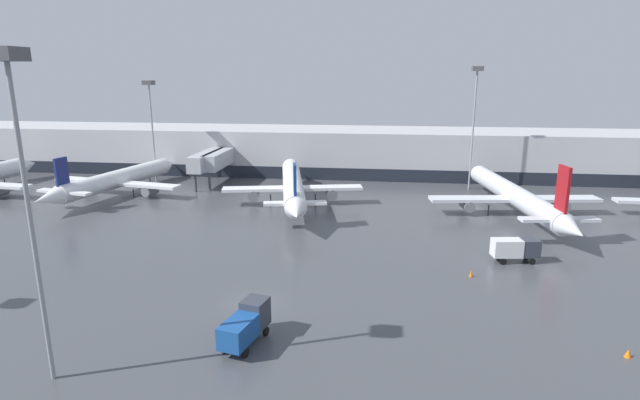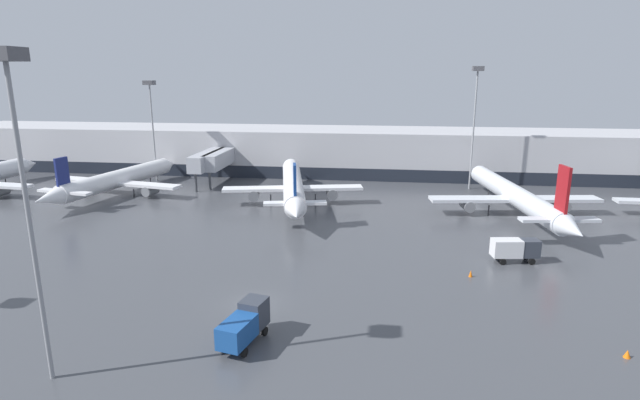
# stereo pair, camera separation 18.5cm
# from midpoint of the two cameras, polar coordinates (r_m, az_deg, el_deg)

# --- Properties ---
(ground_plane) EXTENTS (320.00, 320.00, 0.00)m
(ground_plane) POSITION_cam_midpoint_polar(r_m,az_deg,el_deg) (45.72, -7.54, -11.64)
(ground_plane) COLOR #424449
(terminal_building) EXTENTS (160.00, 29.40, 9.00)m
(terminal_building) POSITION_cam_midpoint_polar(r_m,az_deg,el_deg) (103.31, 1.15, 5.64)
(terminal_building) COLOR #B2B2B7
(terminal_building) RESTS_ON ground_plane
(parked_jet_0) EXTENTS (21.73, 36.85, 8.66)m
(parked_jet_0) POSITION_cam_midpoint_polar(r_m,az_deg,el_deg) (77.60, -3.05, 1.73)
(parked_jet_0) COLOR white
(parked_jet_0) RESTS_ON ground_plane
(parked_jet_1) EXTENTS (24.60, 38.26, 9.56)m
(parked_jet_1) POSITION_cam_midpoint_polar(r_m,az_deg,el_deg) (77.34, 21.46, 0.47)
(parked_jet_1) COLOR silver
(parked_jet_1) RESTS_ON ground_plane
(parked_jet_2) EXTENTS (23.80, 33.14, 8.06)m
(parked_jet_2) POSITION_cam_midpoint_polar(r_m,az_deg,el_deg) (90.87, -22.20, 2.17)
(parked_jet_2) COLOR white
(parked_jet_2) RESTS_ON ground_plane
(service_truck_0) EXTENTS (5.17, 2.38, 2.58)m
(service_truck_0) POSITION_cam_midpoint_polar(r_m,az_deg,el_deg) (58.00, 21.47, -5.16)
(service_truck_0) COLOR silver
(service_truck_0) RESTS_ON ground_plane
(service_truck_1) EXTENTS (2.96, 5.54, 2.93)m
(service_truck_1) POSITION_cam_midpoint_polar(r_m,az_deg,el_deg) (38.98, -8.45, -13.79)
(service_truck_1) COLOR #19478C
(service_truck_1) RESTS_ON ground_plane
(traffic_cone_0) EXTENTS (0.37, 0.37, 0.73)m
(traffic_cone_0) POSITION_cam_midpoint_polar(r_m,az_deg,el_deg) (52.94, 16.94, -8.03)
(traffic_cone_0) COLOR orange
(traffic_cone_0) RESTS_ON ground_plane
(traffic_cone_1) EXTENTS (0.51, 0.51, 0.60)m
(traffic_cone_1) POSITION_cam_midpoint_polar(r_m,az_deg,el_deg) (43.59, 31.80, -14.71)
(traffic_cone_1) COLOR orange
(traffic_cone_1) RESTS_ON ground_plane
(traffic_cone_2) EXTENTS (0.50, 0.50, 0.77)m
(traffic_cone_2) POSITION_cam_midpoint_polar(r_m,az_deg,el_deg) (82.73, 23.98, -0.66)
(traffic_cone_2) COLOR orange
(traffic_cone_2) RESTS_ON ground_plane
(apron_light_mast_0) EXTENTS (1.80, 1.80, 21.15)m
(apron_light_mast_0) POSITION_cam_midpoint_polar(r_m,az_deg,el_deg) (90.76, 17.46, 11.36)
(apron_light_mast_0) COLOR gray
(apron_light_mast_0) RESTS_ON ground_plane
(apron_light_mast_1) EXTENTS (1.80, 1.80, 18.73)m
(apron_light_mast_1) POSITION_cam_midpoint_polar(r_m,az_deg,el_deg) (99.07, -18.73, 10.50)
(apron_light_mast_1) COLOR gray
(apron_light_mast_1) RESTS_ON ground_plane
(apron_light_mast_3) EXTENTS (1.80, 1.80, 21.34)m
(apron_light_mast_3) POSITION_cam_midpoint_polar(r_m,az_deg,el_deg) (34.73, -31.27, 6.66)
(apron_light_mast_3) COLOR gray
(apron_light_mast_3) RESTS_ON ground_plane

